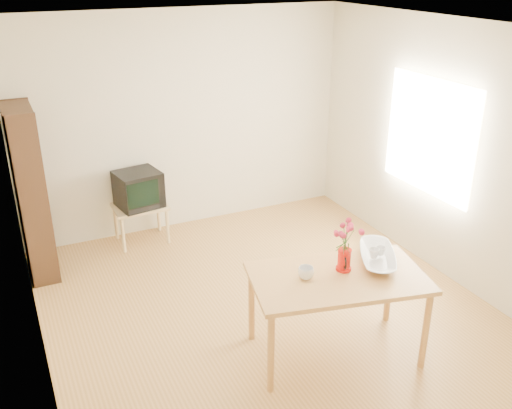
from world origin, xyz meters
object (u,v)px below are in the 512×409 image
table (338,285)px  mug (306,273)px  bowl (379,239)px  pitcher (344,260)px  television (138,188)px

table → mug: bearing=175.6°
mug → bowl: (0.70, 0.00, 0.15)m
pitcher → mug: size_ratio=1.52×
mug → bowl: size_ratio=0.30×
television → mug: bearing=-85.0°
table → television: (-0.93, 2.75, 0.00)m
pitcher → mug: pitcher is taller
table → bowl: 0.53m
pitcher → bowl: (0.35, 0.01, 0.12)m
table → television: bearing=121.2°
bowl → television: bowl is taller
table → television: television is taller
table → television: size_ratio=2.88×
table → television: 2.90m
mug → television: 2.76m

